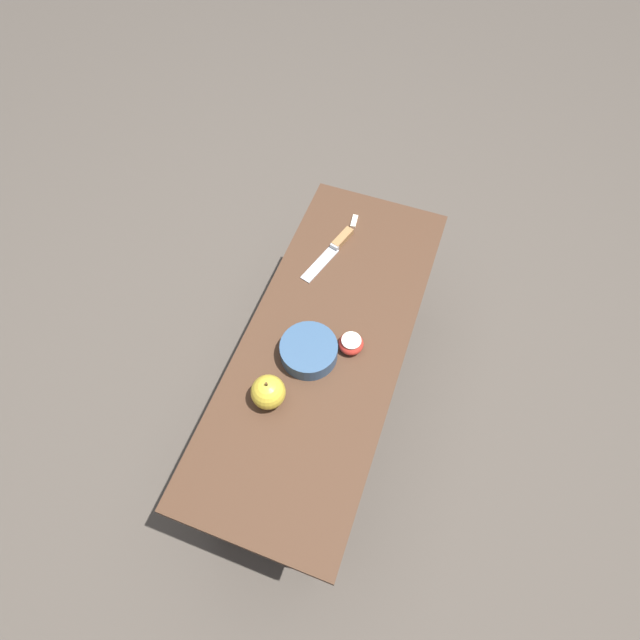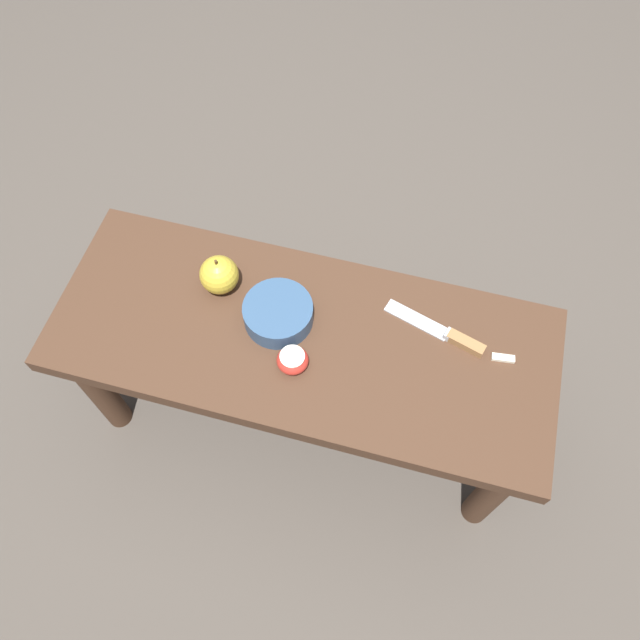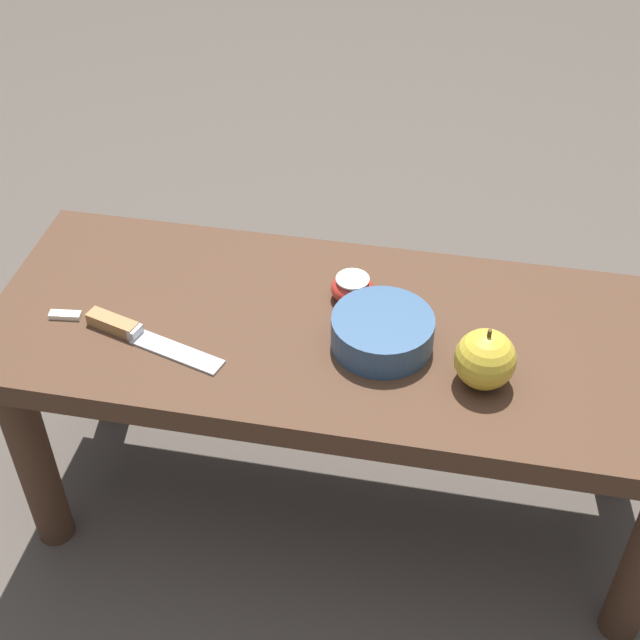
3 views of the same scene
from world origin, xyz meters
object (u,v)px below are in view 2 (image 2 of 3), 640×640
object	(u,v)px
wooden_bench	(303,351)
apple_whole	(219,275)
knife	(450,335)
apple_cut	(294,360)
bowl	(278,313)

from	to	relation	value
wooden_bench	apple_whole	size ratio (longest dim) A/B	11.21
wooden_bench	knife	world-z (taller)	knife
apple_cut	knife	bearing A→B (deg)	-153.65
wooden_bench	apple_whole	bearing A→B (deg)	-19.81
wooden_bench	apple_whole	world-z (taller)	apple_whole
apple_whole	apple_cut	distance (m)	0.26
knife	bowl	xyz separation A→B (m)	(0.36, 0.05, 0.02)
knife	apple_cut	world-z (taller)	apple_cut
apple_whole	bowl	world-z (taller)	apple_whole
wooden_bench	apple_whole	distance (m)	0.25
apple_whole	apple_cut	size ratio (longest dim) A/B	1.46
wooden_bench	knife	xyz separation A→B (m)	(-0.30, -0.08, 0.08)
wooden_bench	apple_cut	xyz separation A→B (m)	(-0.00, 0.07, 0.09)
knife	apple_whole	xyz separation A→B (m)	(0.51, 0.00, 0.04)
wooden_bench	apple_cut	size ratio (longest dim) A/B	16.35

